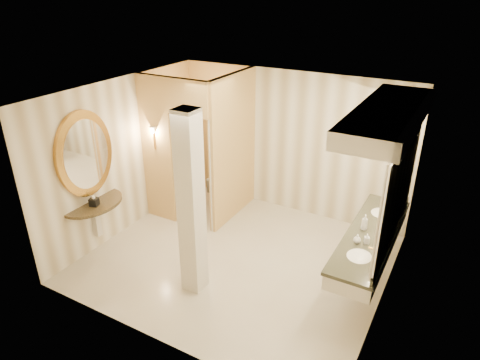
# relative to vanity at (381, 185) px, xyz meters

# --- Properties ---
(floor) EXTENTS (4.50, 4.50, 0.00)m
(floor) POSITION_rel_vanity_xyz_m (-1.98, -0.40, -1.63)
(floor) COLOR beige
(floor) RESTS_ON ground
(ceiling) EXTENTS (4.50, 4.50, 0.00)m
(ceiling) POSITION_rel_vanity_xyz_m (-1.98, -0.40, 1.07)
(ceiling) COLOR white
(ceiling) RESTS_ON wall_back
(wall_back) EXTENTS (4.50, 0.02, 2.70)m
(wall_back) POSITION_rel_vanity_xyz_m (-1.98, 1.60, -0.28)
(wall_back) COLOR #EFE6CF
(wall_back) RESTS_ON floor
(wall_front) EXTENTS (4.50, 0.02, 2.70)m
(wall_front) POSITION_rel_vanity_xyz_m (-1.98, -2.40, -0.28)
(wall_front) COLOR #EFE6CF
(wall_front) RESTS_ON floor
(wall_left) EXTENTS (0.02, 4.00, 2.70)m
(wall_left) POSITION_rel_vanity_xyz_m (-4.23, -0.40, -0.28)
(wall_left) COLOR #EFE6CF
(wall_left) RESTS_ON floor
(wall_right) EXTENTS (0.02, 4.00, 2.70)m
(wall_right) POSITION_rel_vanity_xyz_m (0.27, -0.40, -0.28)
(wall_right) COLOR #EFE6CF
(wall_right) RESTS_ON floor
(toilet_closet) EXTENTS (1.50, 1.55, 2.70)m
(toilet_closet) POSITION_rel_vanity_xyz_m (-3.10, 0.57, -0.24)
(toilet_closet) COLOR tan
(toilet_closet) RESTS_ON floor
(wall_sconce) EXTENTS (0.14, 0.14, 0.42)m
(wall_sconce) POSITION_rel_vanity_xyz_m (-3.90, 0.03, 0.10)
(wall_sconce) COLOR gold
(wall_sconce) RESTS_ON toilet_closet
(vanity) EXTENTS (0.75, 2.59, 2.09)m
(vanity) POSITION_rel_vanity_xyz_m (0.00, 0.00, 0.00)
(vanity) COLOR beige
(vanity) RESTS_ON floor
(console_shelf) EXTENTS (1.06, 1.06, 1.98)m
(console_shelf) POSITION_rel_vanity_xyz_m (-4.19, -1.26, -0.28)
(console_shelf) COLOR black
(console_shelf) RESTS_ON floor
(pillar) EXTENTS (0.29, 0.29, 2.70)m
(pillar) POSITION_rel_vanity_xyz_m (-2.19, -1.30, -0.28)
(pillar) COLOR beige
(pillar) RESTS_ON floor
(tissue_box) EXTENTS (0.16, 0.16, 0.13)m
(tissue_box) POSITION_rel_vanity_xyz_m (-4.06, -1.33, -0.69)
(tissue_box) COLOR black
(tissue_box) RESTS_ON console_shelf
(toilet) EXTENTS (0.40, 0.68, 0.68)m
(toilet) POSITION_rel_vanity_xyz_m (-3.13, 1.07, -1.29)
(toilet) COLOR white
(toilet) RESTS_ON floor
(soap_bottle_a) EXTENTS (0.08, 0.09, 0.15)m
(soap_bottle_a) POSITION_rel_vanity_xyz_m (-0.03, -0.30, -0.68)
(soap_bottle_a) COLOR beige
(soap_bottle_a) RESTS_ON vanity
(soap_bottle_b) EXTENTS (0.12, 0.12, 0.13)m
(soap_bottle_b) POSITION_rel_vanity_xyz_m (-0.14, -0.35, -0.69)
(soap_bottle_b) COLOR silver
(soap_bottle_b) RESTS_ON vanity
(soap_bottle_c) EXTENTS (0.12, 0.12, 0.24)m
(soap_bottle_c) POSITION_rel_vanity_xyz_m (-0.15, 0.03, -0.63)
(soap_bottle_c) COLOR #C6B28C
(soap_bottle_c) RESTS_ON vanity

